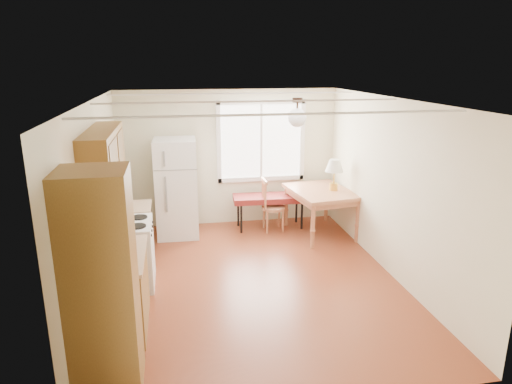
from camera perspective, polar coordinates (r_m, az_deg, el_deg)
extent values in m
cube|color=#602413|center=(6.54, -0.42, -11.01)|extent=(4.60, 5.60, 0.12)
cube|color=white|center=(5.84, -0.47, 11.40)|extent=(4.60, 5.60, 0.12)
cube|color=beige|center=(8.47, -3.39, 4.26)|extent=(4.60, 0.10, 2.50)
cube|color=beige|center=(3.80, 6.23, -10.97)|extent=(4.60, 0.10, 2.50)
cube|color=beige|center=(6.07, -19.39, -1.38)|extent=(0.10, 5.60, 2.50)
cube|color=beige|center=(6.70, 16.65, 0.45)|extent=(0.10, 5.60, 2.50)
cube|color=brown|center=(4.39, -18.74, -10.82)|extent=(0.60, 0.60, 2.10)
cube|color=brown|center=(5.55, -16.76, -11.96)|extent=(0.60, 1.10, 0.86)
cube|color=tan|center=(5.36, -17.04, -7.68)|extent=(0.62, 1.14, 0.04)
cube|color=white|center=(6.48, -15.63, -7.49)|extent=(0.65, 0.76, 0.90)
cube|color=brown|center=(7.18, -15.33, -5.29)|extent=(0.60, 0.60, 0.86)
cube|color=brown|center=(5.76, -18.53, 3.97)|extent=(0.33, 1.60, 0.70)
cube|color=white|center=(8.50, 0.63, 6.38)|extent=(1.50, 0.02, 1.35)
cylinder|color=#301F15|center=(6.39, 5.21, 11.37)|extent=(0.14, 0.14, 0.06)
cylinder|color=#301F15|center=(6.40, 5.19, 10.48)|extent=(0.03, 0.03, 0.16)
sphere|color=white|center=(6.41, 5.16, 9.23)|extent=(0.26, 0.26, 0.26)
cube|color=white|center=(8.02, -9.91, 0.48)|extent=(0.73, 0.73, 1.72)
cube|color=gray|center=(7.57, -10.01, 2.72)|extent=(0.71, 0.02, 0.02)
cube|color=gray|center=(7.62, -11.25, 0.93)|extent=(0.03, 0.03, 1.03)
cube|color=maroon|center=(8.33, 1.75, -0.78)|extent=(1.36, 0.57, 0.10)
cylinder|color=black|center=(8.16, -1.85, -3.43)|extent=(0.04, 0.04, 0.51)
cylinder|color=black|center=(8.39, 5.75, -2.96)|extent=(0.04, 0.04, 0.51)
cylinder|color=black|center=(8.51, -2.23, -2.61)|extent=(0.04, 0.04, 0.51)
cylinder|color=black|center=(8.73, 5.08, -2.18)|extent=(0.04, 0.04, 0.51)
cube|color=#A76240|center=(8.06, 8.12, 0.05)|extent=(1.14, 1.42, 0.06)
cube|color=#A76240|center=(8.08, 8.10, -0.49)|extent=(1.03, 1.30, 0.10)
cylinder|color=#A76240|center=(7.51, 7.11, -4.33)|extent=(0.07, 0.07, 0.75)
cylinder|color=#A76240|center=(7.89, 12.57, -3.60)|extent=(0.07, 0.07, 0.75)
cylinder|color=#A76240|center=(8.51, 3.79, -1.80)|extent=(0.07, 0.07, 0.75)
cylinder|color=#A76240|center=(8.84, 8.78, -1.26)|extent=(0.07, 0.07, 0.75)
cylinder|color=#A76240|center=(8.23, 2.19, -1.98)|extent=(0.42, 0.42, 0.05)
cylinder|color=#A76240|center=(8.14, 1.42, -3.79)|extent=(0.04, 0.04, 0.43)
cylinder|color=#A76240|center=(8.20, 3.38, -3.66)|extent=(0.04, 0.04, 0.43)
cylinder|color=#A76240|center=(8.40, 1.00, -3.14)|extent=(0.04, 0.04, 0.43)
cylinder|color=#A76240|center=(8.46, 2.90, -3.02)|extent=(0.04, 0.04, 0.43)
cylinder|color=gold|center=(8.05, 9.66, 0.66)|extent=(0.15, 0.15, 0.13)
cylinder|color=gold|center=(8.01, 9.72, 1.82)|extent=(0.03, 0.03, 0.21)
cone|color=silver|center=(7.96, 9.79, 3.28)|extent=(0.31, 0.31, 0.21)
cube|color=black|center=(5.35, -17.40, -7.02)|extent=(0.25, 0.28, 0.08)
cube|color=black|center=(5.20, -17.68, -5.51)|extent=(0.20, 0.12, 0.29)
cylinder|color=black|center=(5.36, -17.43, -5.78)|extent=(0.15, 0.15, 0.13)
cylinder|color=red|center=(5.74, -17.00, -4.94)|extent=(0.12, 0.12, 0.17)
sphere|color=red|center=(5.70, -17.09, -3.85)|extent=(0.06, 0.06, 0.06)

